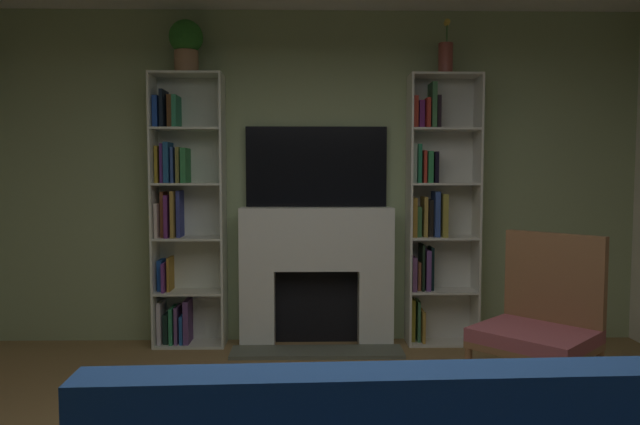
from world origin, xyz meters
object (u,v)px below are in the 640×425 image
(fireplace, at_px, (317,271))
(tv, at_px, (316,167))
(bookshelf_left, at_px, (182,215))
(bookshelf_right, at_px, (434,209))
(armchair, at_px, (541,321))
(vase_with_flowers, at_px, (446,56))
(potted_plant, at_px, (186,43))

(fireplace, distance_m, tv, 0.87)
(bookshelf_left, distance_m, bookshelf_right, 2.10)
(armchair, bearing_deg, vase_with_flowers, 101.26)
(potted_plant, height_order, armchair, potted_plant)
(fireplace, height_order, tv, tv)
(bookshelf_right, height_order, potted_plant, potted_plant)
(bookshelf_right, bearing_deg, potted_plant, -178.53)
(potted_plant, bearing_deg, bookshelf_left, 143.49)
(tv, distance_m, bookshelf_right, 1.05)
(armchair, bearing_deg, bookshelf_left, 149.69)
(tv, height_order, bookshelf_right, bookshelf_right)
(bookshelf_left, distance_m, vase_with_flowers, 2.52)
(bookshelf_left, relative_size, bookshelf_right, 1.00)
(fireplace, relative_size, vase_with_flowers, 3.09)
(potted_plant, height_order, vase_with_flowers, vase_with_flowers)
(potted_plant, xyz_separation_m, vase_with_flowers, (2.10, -0.00, -0.10))
(bookshelf_left, height_order, vase_with_flowers, vase_with_flowers)
(bookshelf_left, bearing_deg, vase_with_flowers, -1.24)
(armchair, bearing_deg, fireplace, 133.46)
(tv, distance_m, potted_plant, 1.45)
(fireplace, xyz_separation_m, armchair, (1.33, -1.40, -0.07))
(bookshelf_left, xyz_separation_m, armchair, (2.44, -1.43, -0.54))
(bookshelf_left, height_order, potted_plant, potted_plant)
(fireplace, xyz_separation_m, bookshelf_right, (0.99, 0.03, 0.51))
(bookshelf_left, distance_m, potted_plant, 1.39)
(armchair, bearing_deg, tv, 131.48)
(bookshelf_right, xyz_separation_m, armchair, (0.34, -1.43, -0.58))
(vase_with_flowers, distance_m, armchair, 2.31)
(potted_plant, distance_m, armchair, 3.36)
(bookshelf_right, relative_size, potted_plant, 5.28)
(tv, relative_size, armchair, 1.11)
(fireplace, distance_m, bookshelf_left, 1.21)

